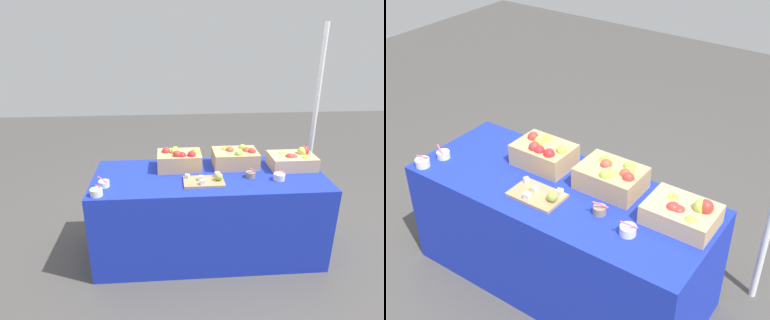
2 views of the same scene
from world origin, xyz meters
The scene contains 11 objects.
ground_plane centered at (0.00, 0.00, 0.00)m, with size 10.00×10.00×0.00m, color #474442.
table centered at (0.00, 0.00, 0.37)m, with size 1.90×0.76×0.74m, color #192DB7.
apple_crate_left centered at (0.74, 0.11, 0.81)m, with size 0.38×0.28×0.18m.
apple_crate_middle centered at (0.25, 0.17, 0.82)m, with size 0.38×0.28×0.18m.
apple_crate_right centered at (-0.24, 0.15, 0.82)m, with size 0.37×0.26×0.19m.
cutting_board_front centered at (-0.04, -0.14, 0.76)m, with size 0.32×0.20×0.08m.
sample_bowl_near centered at (0.54, -0.14, 0.77)m, with size 0.10×0.09×0.11m.
sample_bowl_mid centered at (-0.86, -0.30, 0.77)m, with size 0.09×0.09×0.11m.
sample_bowl_far centered at (0.33, -0.07, 0.77)m, with size 0.09×0.08×0.10m.
sample_bowl_extra centered at (-0.83, -0.16, 0.76)m, with size 0.09×0.08×0.09m.
tent_pole centered at (1.10, 0.58, 0.96)m, with size 0.04×0.04×1.92m, color white.
Camera 1 is at (-0.34, -2.56, 1.90)m, focal length 31.97 mm.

